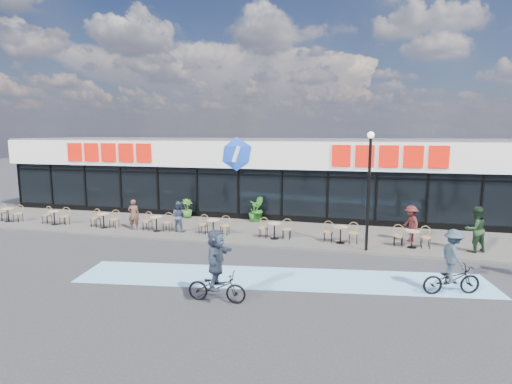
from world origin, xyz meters
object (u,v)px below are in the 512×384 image
at_px(lamp_post, 369,181).
at_px(potted_plant_left, 187,208).
at_px(pedestrian_a, 411,224).
at_px(cyclist_a, 452,268).
at_px(bistro_set_0, 9,213).
at_px(potted_plant_right, 257,209).
at_px(pedestrian_c, 475,229).
at_px(patron_right, 178,216).
at_px(patron_left, 134,215).
at_px(potted_plant_mid, 254,211).

xyz_separation_m(lamp_post, potted_plant_left, (-9.89, 4.20, -2.39)).
distance_m(pedestrian_a, cyclist_a, 5.74).
distance_m(lamp_post, potted_plant_left, 11.00).
height_order(bistro_set_0, pedestrian_a, pedestrian_a).
relative_size(potted_plant_right, pedestrian_c, 0.72).
relative_size(lamp_post, bistro_set_0, 3.20).
height_order(bistro_set_0, patron_right, patron_right).
xyz_separation_m(pedestrian_a, pedestrian_c, (2.35, -1.02, 0.13)).
bearing_deg(potted_plant_left, bistro_set_0, -160.69).
height_order(bistro_set_0, cyclist_a, cyclist_a).
bearing_deg(cyclist_a, potted_plant_left, 146.89).
bearing_deg(patron_left, cyclist_a, 144.57).
xyz_separation_m(lamp_post, pedestrian_a, (1.95, 1.87, -2.11)).
distance_m(lamp_post, potted_plant_right, 7.49).
relative_size(patron_left, cyclist_a, 0.75).
distance_m(potted_plant_left, potted_plant_right, 4.16).
xyz_separation_m(potted_plant_mid, patron_left, (-5.45, -3.34, 0.21)).
relative_size(potted_plant_left, pedestrian_a, 0.66).
bearing_deg(lamp_post, pedestrian_c, 11.25).
height_order(potted_plant_mid, pedestrian_c, pedestrian_c).
distance_m(lamp_post, patron_left, 11.59).
bearing_deg(potted_plant_right, patron_left, -149.26).
height_order(potted_plant_left, cyclist_a, cyclist_a).
xyz_separation_m(pedestrian_a, cyclist_a, (0.49, -5.72, -0.07)).
relative_size(pedestrian_c, cyclist_a, 0.92).
bearing_deg(pedestrian_a, patron_right, -109.38).
xyz_separation_m(potted_plant_left, patron_right, (0.91, -3.12, 0.22)).
xyz_separation_m(potted_plant_left, potted_plant_mid, (3.98, 0.06, 0.02)).
relative_size(lamp_post, patron_right, 3.23).
bearing_deg(cyclist_a, patron_right, 156.68).
bearing_deg(lamp_post, patron_right, 173.17).
height_order(potted_plant_left, pedestrian_a, pedestrian_a).
bearing_deg(potted_plant_mid, pedestrian_c, -18.39).
height_order(potted_plant_left, patron_left, patron_left).
bearing_deg(bistro_set_0, lamp_post, -2.92).
bearing_deg(potted_plant_mid, pedestrian_a, -16.84).
bearing_deg(potted_plant_left, pedestrian_a, -11.10).
height_order(pedestrian_a, cyclist_a, cyclist_a).
xyz_separation_m(patron_left, cyclist_a, (13.80, -4.76, -0.02)).
distance_m(potted_plant_left, patron_right, 3.26).
height_order(pedestrian_a, pedestrian_c, pedestrian_c).
distance_m(lamp_post, potted_plant_mid, 7.65).
bearing_deg(pedestrian_c, potted_plant_mid, -44.49).
bearing_deg(potted_plant_mid, patron_right, -134.07).
bearing_deg(pedestrian_c, pedestrian_a, -49.47).
relative_size(potted_plant_mid, pedestrian_a, 0.68).
relative_size(bistro_set_0, patron_right, 1.01).
height_order(potted_plant_mid, patron_right, patron_right).
height_order(potted_plant_left, patron_right, patron_right).
distance_m(potted_plant_right, patron_left, 6.54).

